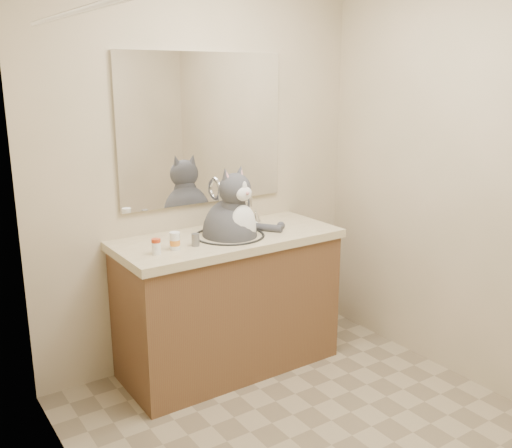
{
  "coord_description": "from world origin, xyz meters",
  "views": [
    {
      "loc": [
        -1.68,
        -1.81,
        1.77
      ],
      "look_at": [
        -0.01,
        0.65,
        0.99
      ],
      "focal_mm": 40.0,
      "sensor_mm": 36.0,
      "label": 1
    }
  ],
  "objects": [
    {
      "name": "shower_curtain",
      "position": [
        -1.05,
        0.1,
        1.03
      ],
      "size": [
        0.02,
        1.3,
        1.93
      ],
      "color": "#C3B793",
      "rests_on": "ground"
    },
    {
      "name": "mirror",
      "position": [
        0.0,
        1.24,
        1.45
      ],
      "size": [
        1.1,
        0.02,
        0.9
      ],
      "primitive_type": "cube",
      "color": "white",
      "rests_on": "room"
    },
    {
      "name": "pill_bottle_redcap",
      "position": [
        -0.5,
        0.86,
        0.89
      ],
      "size": [
        0.06,
        0.06,
        0.08
      ],
      "rotation": [
        0.0,
        0.0,
        -0.22
      ],
      "color": "white",
      "rests_on": "vanity"
    },
    {
      "name": "room",
      "position": [
        0.0,
        0.0,
        1.2
      ],
      "size": [
        2.22,
        2.52,
        2.42
      ],
      "color": "gray",
      "rests_on": "ground"
    },
    {
      "name": "pill_bottle_orange",
      "position": [
        -0.38,
        0.88,
        0.9
      ],
      "size": [
        0.06,
        0.06,
        0.1
      ],
      "rotation": [
        0.0,
        0.0,
        -0.04
      ],
      "color": "white",
      "rests_on": "vanity"
    },
    {
      "name": "cat",
      "position": [
        0.01,
        0.94,
        0.89
      ],
      "size": [
        0.5,
        0.4,
        0.63
      ],
      "rotation": [
        0.0,
        0.0,
        0.18
      ],
      "color": "#424247",
      "rests_on": "vanity"
    },
    {
      "name": "vanity",
      "position": [
        0.0,
        0.96,
        0.44
      ],
      "size": [
        1.34,
        0.59,
        1.12
      ],
      "color": "brown",
      "rests_on": "ground"
    },
    {
      "name": "grey_canister",
      "position": [
        -0.26,
        0.88,
        0.88
      ],
      "size": [
        0.06,
        0.06,
        0.07
      ],
      "rotation": [
        0.0,
        0.0,
        0.4
      ],
      "color": "slate",
      "rests_on": "vanity"
    }
  ]
}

